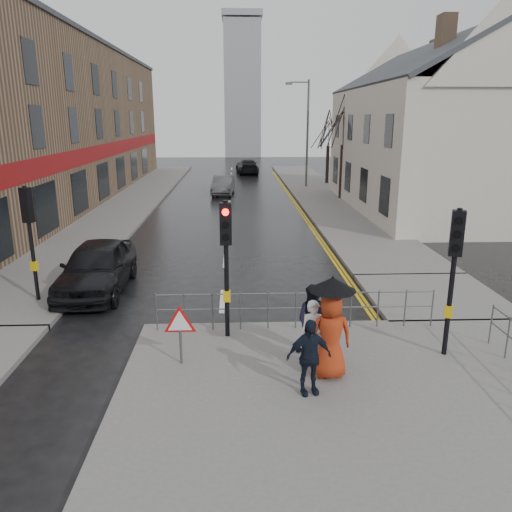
{
  "coord_description": "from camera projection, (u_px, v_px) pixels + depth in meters",
  "views": [
    {
      "loc": [
        0.45,
        -11.28,
        5.4
      ],
      "look_at": [
        1.02,
        2.84,
        1.46
      ],
      "focal_mm": 35.0,
      "sensor_mm": 36.0,
      "label": 1
    }
  ],
  "objects": [
    {
      "name": "pedestrian_b",
      "position": [
        314.0,
        321.0,
        11.19
      ],
      "size": [
        1.02,
        0.94,
        1.68
      ],
      "primitive_type": "imported",
      "rotation": [
        0.0,
        0.0,
        -0.47
      ],
      "color": "black",
      "rests_on": "near_pavement"
    },
    {
      "name": "tree_near",
      "position": [
        344.0,
        121.0,
        32.37
      ],
      "size": [
        2.4,
        2.4,
        6.58
      ],
      "color": "black",
      "rests_on": "right_pavement"
    },
    {
      "name": "street_lamp",
      "position": [
        305.0,
        127.0,
        38.2
      ],
      "size": [
        1.83,
        0.25,
        8.0
      ],
      "color": "#595B5E",
      "rests_on": "right_pavement"
    },
    {
      "name": "pedestrian_d",
      "position": [
        309.0,
        357.0,
        9.67
      ],
      "size": [
        0.96,
        0.54,
        1.55
      ],
      "primitive_type": "imported",
      "rotation": [
        0.0,
        0.0,
        0.19
      ],
      "color": "black",
      "rests_on": "near_pavement"
    },
    {
      "name": "traffic_signal_near_right",
      "position": [
        455.0,
        257.0,
        10.86
      ],
      "size": [
        0.34,
        0.33,
        3.4
      ],
      "color": "black",
      "rests_on": "near_pavement"
    },
    {
      "name": "ground",
      "position": [
        219.0,
        344.0,
        12.29
      ],
      "size": [
        120.0,
        120.0,
        0.0
      ],
      "primitive_type": "plane",
      "color": "black",
      "rests_on": "ground"
    },
    {
      "name": "building_right_cream",
      "position": [
        435.0,
        128.0,
        28.79
      ],
      "size": [
        9.0,
        16.4,
        10.1
      ],
      "color": "beige",
      "rests_on": "ground"
    },
    {
      "name": "left_pavement",
      "position": [
        135.0,
        198.0,
        34.15
      ],
      "size": [
        4.0,
        44.0,
        0.14
      ],
      "primitive_type": "cube",
      "color": "#605E5B",
      "rests_on": "ground"
    },
    {
      "name": "church_tower",
      "position": [
        242.0,
        91.0,
        69.6
      ],
      "size": [
        5.0,
        5.0,
        18.0
      ],
      "primitive_type": "cube",
      "color": "#919499",
      "rests_on": "ground"
    },
    {
      "name": "pedestrian_a",
      "position": [
        313.0,
        335.0,
        10.64
      ],
      "size": [
        0.57,
        0.38,
        1.54
      ],
      "primitive_type": "imported",
      "rotation": [
        0.0,
        0.0,
        -0.02
      ],
      "color": "white",
      "rests_on": "near_pavement"
    },
    {
      "name": "guard_railing_front",
      "position": [
        296.0,
        302.0,
        12.71
      ],
      "size": [
        7.14,
        0.04,
        1.0
      ],
      "color": "#595B5E",
      "rests_on": "near_pavement"
    },
    {
      "name": "car_far",
      "position": [
        247.0,
        167.0,
        49.29
      ],
      "size": [
        2.34,
        4.95,
        1.39
      ],
      "primitive_type": "imported",
      "rotation": [
        0.0,
        0.0,
        3.22
      ],
      "color": "black",
      "rests_on": "ground"
    },
    {
      "name": "near_pavement",
      "position": [
        379.0,
        423.0,
        9.01
      ],
      "size": [
        10.0,
        9.0,
        0.14
      ],
      "primitive_type": "cube",
      "color": "#605E5B",
      "rests_on": "ground"
    },
    {
      "name": "pavement_bridge_right",
      "position": [
        433.0,
        296.0,
        15.41
      ],
      "size": [
        4.0,
        4.2,
        0.14
      ],
      "primitive_type": "cube",
      "color": "#605E5B",
      "rests_on": "ground"
    },
    {
      "name": "traffic_signal_near_left",
      "position": [
        226.0,
        246.0,
        11.82
      ],
      "size": [
        0.28,
        0.27,
        3.4
      ],
      "color": "black",
      "rests_on": "near_pavement"
    },
    {
      "name": "right_pavement",
      "position": [
        318.0,
        193.0,
        36.58
      ],
      "size": [
        4.0,
        40.0,
        0.14
      ],
      "primitive_type": "cube",
      "color": "#605E5B",
      "rests_on": "ground"
    },
    {
      "name": "car_mid",
      "position": [
        223.0,
        185.0,
        36.06
      ],
      "size": [
        1.7,
        4.11,
        1.32
      ],
      "primitive_type": "imported",
      "rotation": [
        0.0,
        0.0,
        -0.08
      ],
      "color": "#494B4E",
      "rests_on": "ground"
    },
    {
      "name": "building_left_terrace",
      "position": [
        39.0,
        124.0,
        31.65
      ],
      "size": [
        8.0,
        42.0,
        10.0
      ],
      "primitive_type": "cube",
      "color": "#7F6149",
      "rests_on": "ground"
    },
    {
      "name": "car_parked",
      "position": [
        97.0,
        267.0,
        15.85
      ],
      "size": [
        1.93,
        4.74,
        1.61
      ],
      "primitive_type": "imported",
      "rotation": [
        0.0,
        0.0,
        0.01
      ],
      "color": "black",
      "rests_on": "ground"
    },
    {
      "name": "warning_sign",
      "position": [
        180.0,
        325.0,
        10.81
      ],
      "size": [
        0.8,
        0.07,
        1.35
      ],
      "color": "#595B5E",
      "rests_on": "near_pavement"
    },
    {
      "name": "traffic_signal_far_left",
      "position": [
        29.0,
        223.0,
        14.3
      ],
      "size": [
        0.34,
        0.33,
        3.4
      ],
      "color": "black",
      "rests_on": "left_pavement"
    },
    {
      "name": "tree_far",
      "position": [
        329.0,
        130.0,
        40.28
      ],
      "size": [
        2.4,
        2.4,
        5.64
      ],
      "color": "black",
      "rests_on": "right_pavement"
    },
    {
      "name": "pedestrian_with_umbrella",
      "position": [
        331.0,
        325.0,
        10.2
      ],
      "size": [
        0.96,
        0.96,
        2.18
      ],
      "color": "#AD3214",
      "rests_on": "near_pavement"
    }
  ]
}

